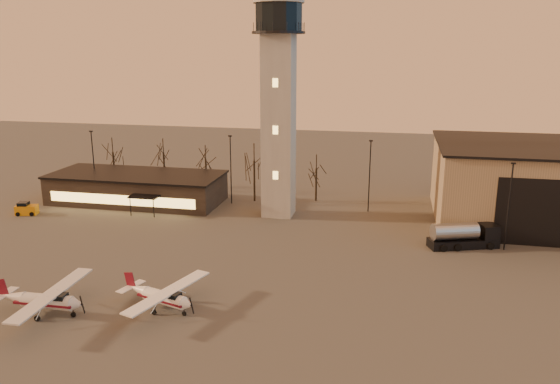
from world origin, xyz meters
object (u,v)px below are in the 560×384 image
cessna_front (166,300)px  fuel_truck (463,238)px  control_tower (279,95)px  cessna_rear (49,304)px  service_cart (26,210)px  hangar (557,185)px  terminal (137,188)px

cessna_front → fuel_truck: (27.07, 21.86, 0.21)m
control_tower → cessna_rear: (-13.04, -32.80, -15.29)m
control_tower → service_cart: bearing=-167.9°
cessna_front → cessna_rear: 9.84m
cessna_front → service_cart: cessna_front is taller
fuel_truck → control_tower: bearing=141.7°
fuel_truck → cessna_front: bearing=-160.4°
hangar → terminal: (-57.99, -2.00, -3.00)m
control_tower → service_cart: 38.18m
control_tower → hangar: 37.90m
control_tower → cessna_rear: size_ratio=2.98×
control_tower → cessna_front: bearing=-96.9°
cessna_front → service_cart: 37.95m
cessna_rear → fuel_truck: 44.07m
control_tower → service_cart: size_ratio=10.62×
terminal → cessna_rear: size_ratio=2.32×
cessna_front → hangar: bearing=57.9°
cessna_front → control_tower: bearing=100.5°
terminal → hangar: bearing=2.0°
service_cart → fuel_truck: bearing=-15.1°
cessna_front → fuel_truck: 34.79m
hangar → cessna_front: 52.33m
cessna_front → service_cart: (-30.43, 22.67, -0.28)m
cessna_front → terminal: bearing=137.3°
control_tower → hangar: control_tower is taller
cessna_rear → cessna_front: bearing=15.3°
cessna_rear → terminal: bearing=102.9°
fuel_truck → cessna_rear: bearing=-165.2°
control_tower → hangar: bearing=6.3°
cessna_rear → service_cart: bearing=128.0°
control_tower → cessna_front: (-3.62, -29.95, -15.37)m
terminal → service_cart: bearing=-142.5°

